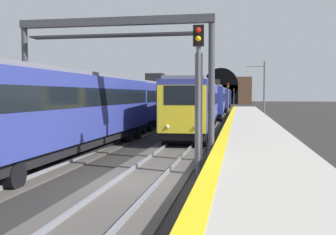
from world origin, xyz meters
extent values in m
plane|color=#282623|center=(0.00, 0.00, 0.00)|extent=(320.00, 320.00, 0.00)
cube|color=#ADA89E|center=(0.00, -4.13, 0.46)|extent=(112.00, 3.68, 0.91)
cube|color=yellow|center=(0.00, -2.54, 0.92)|extent=(112.00, 0.50, 0.01)
cube|color=#4C4742|center=(0.00, 0.00, 0.03)|extent=(160.00, 3.08, 0.06)
cube|color=gray|center=(0.00, 0.72, 0.14)|extent=(160.00, 0.07, 0.15)
cube|color=gray|center=(0.00, -0.72, 0.14)|extent=(160.00, 0.07, 0.15)
cube|color=#4C4742|center=(0.00, 4.56, 0.03)|extent=(160.00, 2.81, 0.06)
cube|color=gray|center=(0.00, 3.85, 0.14)|extent=(160.00, 0.07, 0.15)
cube|color=navy|center=(18.20, 0.00, 2.35)|extent=(19.99, 3.26, 2.90)
cube|color=black|center=(18.20, 0.00, 2.61)|extent=(19.19, 3.27, 0.95)
cube|color=slate|center=(18.20, 0.00, 3.90)|extent=(19.38, 2.83, 0.20)
cube|color=black|center=(18.20, 0.00, 0.73)|extent=(19.58, 2.92, 0.48)
cylinder|color=black|center=(9.56, -0.23, 0.43)|extent=(0.92, 2.54, 0.85)
cylinder|color=black|center=(11.36, -0.18, 0.43)|extent=(0.92, 2.54, 0.85)
cylinder|color=black|center=(25.05, 0.18, 0.43)|extent=(0.92, 2.54, 0.85)
cylinder|color=black|center=(26.85, 0.23, 0.43)|extent=(0.92, 2.54, 0.85)
cube|color=yellow|center=(8.21, -0.26, 2.19)|extent=(0.19, 2.63, 2.57)
cube|color=black|center=(8.16, -0.26, 2.93)|extent=(0.09, 1.92, 1.04)
sphere|color=#F2EACC|center=(8.17, -1.02, 1.25)|extent=(0.20, 0.20, 0.20)
sphere|color=#F2EACC|center=(8.13, 0.49, 1.25)|extent=(0.20, 0.20, 0.20)
cube|color=navy|center=(38.68, 0.00, 2.35)|extent=(19.99, 3.26, 2.90)
cube|color=black|center=(38.68, 0.00, 2.60)|extent=(19.19, 3.27, 0.98)
cube|color=slate|center=(38.68, 0.00, 3.90)|extent=(19.38, 2.83, 0.20)
cube|color=black|center=(38.68, 0.00, 0.73)|extent=(19.58, 2.92, 0.48)
cylinder|color=black|center=(30.20, -0.22, 0.43)|extent=(0.92, 2.54, 0.85)
cylinder|color=black|center=(32.00, -0.18, 0.43)|extent=(0.92, 2.54, 0.85)
cylinder|color=black|center=(45.36, 0.18, 0.43)|extent=(0.92, 2.54, 0.85)
cylinder|color=black|center=(47.16, 0.22, 0.43)|extent=(0.92, 2.54, 0.85)
cube|color=navy|center=(59.16, 0.00, 2.35)|extent=(19.99, 3.26, 2.90)
cube|color=black|center=(59.16, 0.00, 2.81)|extent=(19.19, 3.27, 0.88)
cube|color=slate|center=(59.16, 0.00, 3.90)|extent=(19.38, 2.83, 0.20)
cube|color=black|center=(59.16, 0.00, 0.73)|extent=(19.58, 2.92, 0.48)
cylinder|color=black|center=(50.21, -0.23, 0.43)|extent=(0.92, 2.54, 0.85)
cylinder|color=black|center=(52.01, -0.19, 0.43)|extent=(0.92, 2.54, 0.85)
cylinder|color=black|center=(66.31, 0.19, 0.43)|extent=(0.92, 2.54, 0.85)
cylinder|color=black|center=(68.11, 0.23, 0.43)|extent=(0.92, 2.54, 0.85)
cube|color=navy|center=(79.64, 0.00, 2.35)|extent=(19.99, 3.26, 2.90)
cube|color=black|center=(79.64, 0.00, 2.86)|extent=(19.19, 3.27, 0.96)
cube|color=slate|center=(79.64, 0.00, 3.90)|extent=(19.38, 2.83, 0.20)
cube|color=black|center=(79.64, 0.00, 0.73)|extent=(19.58, 2.92, 0.48)
cylinder|color=black|center=(70.92, -0.23, 0.43)|extent=(0.92, 2.54, 0.85)
cylinder|color=black|center=(72.72, -0.18, 0.43)|extent=(0.92, 2.54, 0.85)
cylinder|color=black|center=(86.56, 0.18, 0.43)|extent=(0.92, 2.54, 0.85)
cylinder|color=black|center=(88.36, 0.23, 0.43)|extent=(0.92, 2.54, 0.85)
cube|color=black|center=(38.68, 0.00, 4.45)|extent=(1.34, 1.68, 0.90)
cube|color=navy|center=(4.67, 4.56, 2.39)|extent=(18.86, 3.14, 2.92)
cube|color=black|center=(4.67, 4.56, 2.85)|extent=(18.11, 3.15, 0.83)
cube|color=slate|center=(4.67, 4.56, 3.94)|extent=(18.29, 2.72, 0.20)
cube|color=black|center=(4.67, 4.56, 0.75)|extent=(18.48, 2.80, 0.49)
cylinder|color=black|center=(10.78, 4.43, 0.44)|extent=(0.93, 2.51, 0.88)
cylinder|color=black|center=(12.58, 4.38, 0.44)|extent=(0.93, 2.51, 0.88)
cube|color=navy|center=(24.14, 4.56, 2.39)|extent=(18.86, 3.14, 2.92)
cube|color=black|center=(24.14, 4.56, 2.83)|extent=(18.11, 3.15, 0.89)
cube|color=slate|center=(24.14, 4.56, 3.94)|extent=(18.29, 2.72, 0.20)
cube|color=black|center=(24.14, 4.56, 0.75)|extent=(18.48, 2.80, 0.49)
cylinder|color=black|center=(15.79, 4.75, 0.44)|extent=(0.93, 2.51, 0.88)
cylinder|color=black|center=(17.59, 4.71, 0.44)|extent=(0.93, 2.51, 0.88)
cylinder|color=black|center=(30.68, 4.42, 0.44)|extent=(0.93, 2.51, 0.88)
cylinder|color=black|center=(32.48, 4.37, 0.44)|extent=(0.93, 2.51, 0.88)
cube|color=black|center=(24.14, 4.56, 4.49)|extent=(1.34, 1.66, 0.90)
cylinder|color=#4C4C54|center=(1.59, -1.83, 2.35)|extent=(0.16, 0.16, 4.70)
cube|color=black|center=(1.59, -1.83, 5.08)|extent=(0.20, 0.38, 0.75)
cube|color=#4C4C54|center=(1.73, -1.83, 2.35)|extent=(0.04, 0.28, 4.23)
sphere|color=red|center=(1.46, -1.83, 5.25)|extent=(0.20, 0.20, 0.20)
sphere|color=yellow|center=(1.46, -1.83, 4.95)|extent=(0.20, 0.20, 0.20)
cylinder|color=#4C4C54|center=(39.53, -1.83, 1.87)|extent=(0.16, 0.16, 3.74)
cube|color=black|center=(39.53, -1.83, 4.12)|extent=(0.20, 0.38, 0.75)
cube|color=#4C4C54|center=(39.67, -1.83, 1.87)|extent=(0.04, 0.28, 3.37)
sphere|color=red|center=(39.40, -1.83, 4.29)|extent=(0.20, 0.20, 0.20)
sphere|color=yellow|center=(39.40, -1.83, 3.99)|extent=(0.20, 0.20, 0.20)
cylinder|color=#38383D|center=(95.91, -1.83, 1.77)|extent=(0.16, 0.16, 3.55)
cube|color=black|center=(95.91, -1.83, 4.07)|extent=(0.20, 0.38, 1.05)
cube|color=#38383D|center=(96.05, -1.83, 1.77)|extent=(0.04, 0.28, 3.19)
sphere|color=red|center=(95.78, -1.83, 4.40)|extent=(0.20, 0.20, 0.20)
sphere|color=yellow|center=(95.78, -1.83, 4.10)|extent=(0.20, 0.20, 0.20)
sphere|color=green|center=(95.78, -1.83, 3.80)|extent=(0.20, 0.20, 0.20)
cylinder|color=#3F3F47|center=(4.59, 6.65, 3.03)|extent=(0.28, 0.28, 6.06)
cylinder|color=#3F3F47|center=(4.59, -2.09, 3.03)|extent=(0.28, 0.28, 6.06)
cube|color=#3F3F47|center=(4.59, 2.28, 6.24)|extent=(0.36, 9.02, 0.35)
cube|color=#2D2D33|center=(4.59, 2.28, 5.61)|extent=(0.70, 7.87, 0.08)
cube|color=brown|center=(110.24, 2.28, 4.13)|extent=(2.95, 18.49, 8.26)
cube|color=black|center=(108.71, 2.28, 2.89)|extent=(0.12, 10.36, 5.78)
cylinder|color=black|center=(108.71, 2.28, 5.78)|extent=(0.12, 10.36, 10.36)
cylinder|color=#595B60|center=(38.77, -6.37, 3.54)|extent=(0.22, 0.22, 7.09)
cylinder|color=#595B60|center=(38.77, -5.25, 6.49)|extent=(0.08, 2.23, 0.08)
camera|label=1|loc=(-12.75, -3.28, 2.99)|focal=42.59mm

